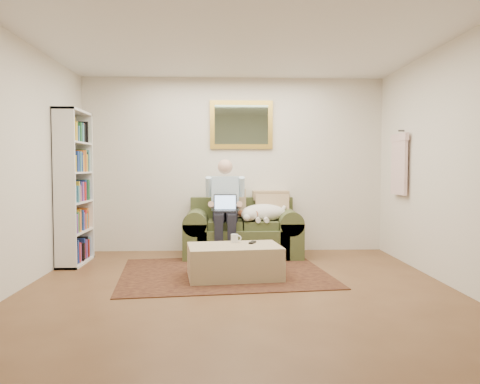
{
  "coord_description": "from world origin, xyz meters",
  "views": [
    {
      "loc": [
        -0.15,
        -4.55,
        1.26
      ],
      "look_at": [
        0.06,
        1.37,
        0.95
      ],
      "focal_mm": 35.0,
      "sensor_mm": 36.0,
      "label": 1
    }
  ],
  "objects": [
    {
      "name": "tv_remote",
      "position": [
        0.19,
        0.86,
        0.39
      ],
      "size": [
        0.1,
        0.16,
        0.02
      ],
      "primitive_type": "cube",
      "rotation": [
        0.0,
        0.0,
        -0.37
      ],
      "color": "black",
      "rests_on": "ottoman"
    },
    {
      "name": "seated_man",
      "position": [
        -0.13,
        1.9,
        0.69
      ],
      "size": [
        0.54,
        0.77,
        1.38
      ],
      "primitive_type": null,
      "color": "#8CBED8",
      "rests_on": "sofa"
    },
    {
      "name": "coffee_mug",
      "position": [
        -0.02,
        0.91,
        0.43
      ],
      "size": [
        0.08,
        0.08,
        0.1
      ],
      "primitive_type": "cylinder",
      "color": "white",
      "rests_on": "ottoman"
    },
    {
      "name": "bookshelf",
      "position": [
        -2.1,
        1.6,
        1.0
      ],
      "size": [
        0.28,
        0.8,
        2.0
      ],
      "primitive_type": null,
      "color": "white",
      "rests_on": "room_shell"
    },
    {
      "name": "laptop",
      "position": [
        -0.13,
        1.84,
        0.72
      ],
      "size": [
        0.32,
        0.25,
        0.23
      ],
      "color": "black",
      "rests_on": "seated_man"
    },
    {
      "name": "sofa",
      "position": [
        0.12,
        2.05,
        0.28
      ],
      "size": [
        1.64,
        0.83,
        0.98
      ],
      "color": "#48512B",
      "rests_on": "room_shell"
    },
    {
      "name": "wall_mirror",
      "position": [
        0.12,
        2.47,
        1.9
      ],
      "size": [
        0.94,
        0.04,
        0.72
      ],
      "color": "gold",
      "rests_on": "room_shell"
    },
    {
      "name": "hanging_shirt",
      "position": [
        2.19,
        1.6,
        1.35
      ],
      "size": [
        0.06,
        0.52,
        0.9
      ],
      "primitive_type": null,
      "color": "#F7CECC",
      "rests_on": "room_shell"
    },
    {
      "name": "ottoman",
      "position": [
        -0.03,
        0.72,
        0.19
      ],
      "size": [
        1.11,
        0.78,
        0.38
      ],
      "primitive_type": "cube",
      "rotation": [
        0.0,
        0.0,
        0.13
      ],
      "color": "tan",
      "rests_on": "room_shell"
    },
    {
      "name": "rug",
      "position": [
        -0.14,
        0.98,
        0.01
      ],
      "size": [
        2.62,
        2.19,
        0.01
      ],
      "primitive_type": "cube",
      "rotation": [
        0.0,
        0.0,
        0.11
      ],
      "color": "black",
      "rests_on": "room_shell"
    },
    {
      "name": "sleeping_dog",
      "position": [
        0.41,
        1.97,
        0.63
      ],
      "size": [
        0.67,
        0.42,
        0.25
      ],
      "primitive_type": null,
      "color": "white",
      "rests_on": "sofa"
    },
    {
      "name": "room_shell",
      "position": [
        0.0,
        0.35,
        1.3
      ],
      "size": [
        4.51,
        5.0,
        2.61
      ],
      "color": "brown",
      "rests_on": "ground"
    }
  ]
}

